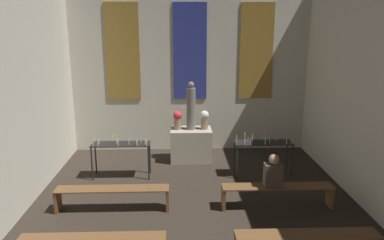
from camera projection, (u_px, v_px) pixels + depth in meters
The scene contains 10 objects.
wall_back at pixel (190, 68), 10.82m from camera, with size 7.05×0.16×4.85m.
altar at pixel (191, 145), 10.30m from camera, with size 1.11×0.76×0.88m.
statue at pixel (191, 107), 10.05m from camera, with size 0.24×0.24×1.30m.
flower_vase_left at pixel (178, 119), 10.11m from camera, with size 0.24×0.24×0.51m.
flower_vase_right at pixel (204, 119), 10.14m from camera, with size 0.24×0.24×0.51m.
candle_rack_left at pixel (121, 148), 9.06m from camera, with size 1.41×0.48×1.05m.
candle_rack_right at pixel (263, 146), 9.17m from camera, with size 1.41×0.48×1.05m.
pew_back_left at pixel (113, 194), 7.47m from camera, with size 2.25×0.36×0.47m.
pew_back_right at pixel (277, 191), 7.58m from camera, with size 2.25×0.36×0.47m.
person_seated at pixel (273, 172), 7.48m from camera, with size 0.36×0.24×0.67m.
Camera 1 is at (-0.31, 0.43, 3.59)m, focal length 35.00 mm.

